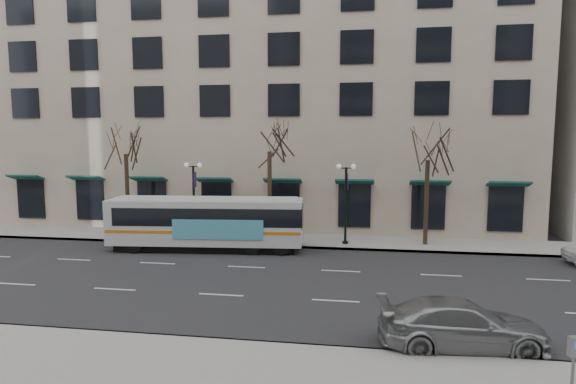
% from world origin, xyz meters
% --- Properties ---
extents(ground, '(160.00, 160.00, 0.00)m').
position_xyz_m(ground, '(0.00, 0.00, 0.00)').
color(ground, black).
rests_on(ground, ground).
extents(sidewalk_far, '(80.00, 4.00, 0.15)m').
position_xyz_m(sidewalk_far, '(5.00, 9.00, 0.07)').
color(sidewalk_far, gray).
rests_on(sidewalk_far, ground).
extents(building_hotel, '(40.00, 20.00, 24.00)m').
position_xyz_m(building_hotel, '(-2.00, 21.00, 12.00)').
color(building_hotel, tan).
rests_on(building_hotel, ground).
extents(tree_far_left, '(3.60, 3.60, 8.34)m').
position_xyz_m(tree_far_left, '(-10.00, 8.80, 6.70)').
color(tree_far_left, black).
rests_on(tree_far_left, ground).
extents(tree_far_mid, '(3.60, 3.60, 8.55)m').
position_xyz_m(tree_far_mid, '(0.00, 8.80, 6.91)').
color(tree_far_mid, black).
rests_on(tree_far_mid, ground).
extents(tree_far_right, '(3.60, 3.60, 8.06)m').
position_xyz_m(tree_far_right, '(10.00, 8.80, 6.42)').
color(tree_far_right, black).
rests_on(tree_far_right, ground).
extents(lamp_post_left, '(1.22, 0.45, 5.21)m').
position_xyz_m(lamp_post_left, '(-4.99, 8.20, 2.94)').
color(lamp_post_left, black).
rests_on(lamp_post_left, ground).
extents(lamp_post_right, '(1.22, 0.45, 5.21)m').
position_xyz_m(lamp_post_right, '(5.01, 8.20, 2.94)').
color(lamp_post_right, black).
rests_on(lamp_post_right, ground).
extents(city_bus, '(11.98, 3.65, 3.20)m').
position_xyz_m(city_bus, '(-3.28, 5.80, 1.75)').
color(city_bus, silver).
rests_on(city_bus, ground).
extents(silver_car, '(5.57, 2.67, 1.57)m').
position_xyz_m(silver_car, '(9.33, -6.20, 0.78)').
color(silver_car, '#929699').
rests_on(silver_car, ground).
extents(pay_station, '(0.35, 0.28, 1.41)m').
position_xyz_m(pay_station, '(11.73, -8.63, 1.17)').
color(pay_station, gray).
rests_on(pay_station, sidewalk_near).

